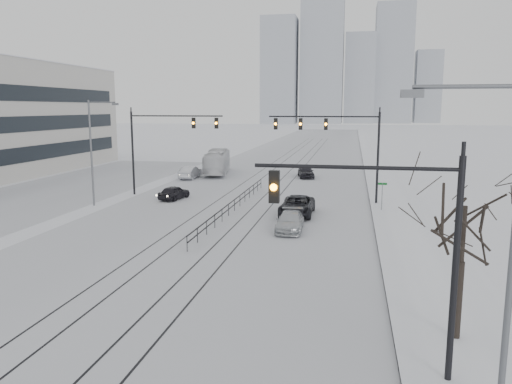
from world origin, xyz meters
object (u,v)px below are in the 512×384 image
sedan_sb_outer (190,173)px  box_truck (217,162)px  bare_tree (464,220)px  sedan_sb_inner (174,193)px  traffic_mast_near (400,237)px  sedan_nb_front (297,206)px  sedan_nb_right (290,222)px  sedan_nb_far (306,172)px

sedan_sb_outer → box_truck: size_ratio=0.42×
bare_tree → sedan_sb_inner: 32.20m
sedan_sb_inner → traffic_mast_near: bearing=132.5°
sedan_nb_front → box_truck: 26.52m
sedan_sb_inner → sedan_nb_front: 12.79m
sedan_nb_right → sedan_nb_far: 26.65m
sedan_sb_outer → box_truck: (1.96, 5.01, 0.75)m
sedan_nb_front → sedan_nb_right: bearing=-88.8°
bare_tree → sedan_nb_far: bearing=102.5°
traffic_mast_near → sedan_sb_inner: traffic_mast_near is taller
bare_tree → sedan_sb_outer: 44.87m
sedan_sb_inner → sedan_nb_front: (11.88, -4.76, 0.11)m
traffic_mast_near → sedan_nb_far: bearing=98.7°
bare_tree → sedan_sb_outer: bare_tree is taller
traffic_mast_near → sedan_sb_outer: 46.36m
sedan_sb_inner → bare_tree: bearing=139.1°
sedan_sb_inner → sedan_nb_front: size_ratio=0.70×
sedan_nb_right → box_truck: box_truck is taller
sedan_nb_far → box_truck: (-11.52, 1.61, 0.76)m
bare_tree → sedan_nb_far: 43.06m
sedan_sb_inner → sedan_nb_front: sedan_nb_front is taller
sedan_nb_front → sedan_sb_outer: bearing=129.5°
sedan_nb_far → sedan_nb_front: bearing=-98.3°
traffic_mast_near → sedan_sb_outer: bearing=116.2°
traffic_mast_near → sedan_nb_front: (-5.59, 23.29, -3.81)m
sedan_sb_outer → box_truck: box_truck is taller
traffic_mast_near → box_truck: traffic_mast_near is taller
sedan_sb_inner → box_truck: 18.48m
sedan_nb_right → box_truck: 31.05m
sedan_nb_front → traffic_mast_near: bearing=-76.1°
sedan_sb_outer → sedan_nb_right: size_ratio=1.02×
sedan_sb_inner → sedan_nb_front: bearing=168.8°
sedan_sb_outer → sedan_nb_far: size_ratio=1.05×
traffic_mast_near → sedan_nb_right: bearing=106.8°
bare_tree → box_truck: (-20.83, 43.48, -3.00)m
bare_tree → sedan_nb_right: 17.61m
sedan_nb_right → traffic_mast_near: bearing=-75.0°
sedan_sb_outer → traffic_mast_near: bearing=116.4°
sedan_sb_outer → sedan_nb_front: 23.43m
sedan_sb_outer → bare_tree: bearing=120.8°
bare_tree → sedan_sb_outer: size_ratio=1.36×
traffic_mast_near → sedan_nb_front: size_ratio=1.30×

